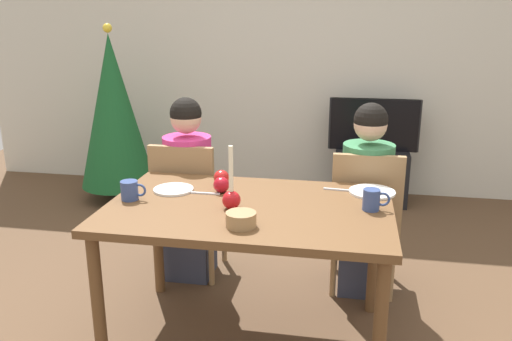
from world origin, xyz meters
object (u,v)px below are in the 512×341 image
object	(u,v)px
candle_centerpiece	(231,196)
mug_right	(372,200)
dining_table	(249,221)
bowl_walnuts	(241,219)
plate_right	(372,192)
chair_right	(365,214)
christmas_tree	(114,112)
tv	(374,125)
tv_stand	(371,176)
chair_left	(188,202)
plate_left	(173,189)
person_left_child	(189,192)
apple_near_candle	(221,185)
mug_left	(130,190)
person_right_child	(366,203)
apple_by_left_plate	(221,178)

from	to	relation	value
candle_centerpiece	mug_right	world-z (taller)	candle_centerpiece
dining_table	bowl_walnuts	xyz separation A→B (m)	(0.02, -0.27, 0.12)
plate_right	bowl_walnuts	bearing A→B (deg)	-135.81
chair_right	christmas_tree	bearing A→B (deg)	148.52
chair_right	tv	size ratio (longest dim) A/B	1.14
chair_right	tv_stand	size ratio (longest dim) A/B	1.41
tv_stand	chair_right	bearing A→B (deg)	-93.04
chair_left	chair_right	world-z (taller)	same
chair_right	plate_left	size ratio (longest dim) A/B	4.23
person_left_child	apple_near_candle	size ratio (longest dim) A/B	13.82
chair_right	mug_right	xyz separation A→B (m)	(0.01, -0.56, 0.29)
tv	mug_right	bearing A→B (deg)	-92.09
mug_left	chair_right	bearing A→B (deg)	28.03
tv	tv_stand	bearing A→B (deg)	-90.00
person_left_child	christmas_tree	xyz separation A→B (m)	(-1.09, 1.31, 0.25)
dining_table	candle_centerpiece	world-z (taller)	candle_centerpiece
mug_left	plate_right	bearing A→B (deg)	15.10
person_right_child	apple_near_candle	distance (m)	0.93
person_left_child	apple_by_left_plate	xyz separation A→B (m)	(0.31, -0.35, 0.22)
candle_centerpiece	mug_left	size ratio (longest dim) A/B	2.36
chair_right	person_left_child	distance (m)	1.10
tv	chair_left	bearing A→B (deg)	-125.08
bowl_walnuts	christmas_tree	bearing A→B (deg)	126.19
person_right_child	bowl_walnuts	world-z (taller)	person_right_child
person_left_child	apple_by_left_plate	bearing A→B (deg)	-49.14
plate_left	bowl_walnuts	world-z (taller)	bowl_walnuts
dining_table	chair_right	size ratio (longest dim) A/B	1.56
tv_stand	tv	xyz separation A→B (m)	(0.00, 0.00, 0.47)
chair_left	plate_right	world-z (taller)	chair_left
christmas_tree	plate_left	distance (m)	2.14
chair_left	person_left_child	xyz separation A→B (m)	(-0.00, 0.03, 0.06)
plate_right	christmas_tree	bearing A→B (deg)	143.24
candle_centerpiece	plate_right	distance (m)	0.77
chair_right	candle_centerpiece	size ratio (longest dim) A/B	2.87
tv	candle_centerpiece	xyz separation A→B (m)	(-0.75, -2.36, 0.11)
apple_near_candle	tv_stand	bearing A→B (deg)	68.20
candle_centerpiece	bowl_walnuts	size ratio (longest dim) A/B	2.29
candle_centerpiece	apple_by_left_plate	xyz separation A→B (m)	(-0.14, 0.35, -0.02)
plate_left	mug_left	world-z (taller)	mug_left
tv_stand	apple_by_left_plate	xyz separation A→B (m)	(-0.88, -2.01, 0.55)
tv_stand	bowl_walnuts	xyz separation A→B (m)	(-0.66, -2.57, 0.54)
tv	christmas_tree	size ratio (longest dim) A/B	0.50
chair_left	apple_near_candle	distance (m)	0.62
tv_stand	mug_left	xyz separation A→B (m)	(-1.28, -2.33, 0.56)
tv_stand	person_left_child	bearing A→B (deg)	-125.62
chair_right	candle_centerpiece	xyz separation A→B (m)	(-0.66, -0.67, 0.30)
tv	mug_left	world-z (taller)	tv
mug_left	apple_near_candle	world-z (taller)	mug_left
dining_table	plate_left	world-z (taller)	plate_left
person_right_child	apple_by_left_plate	bearing A→B (deg)	-156.06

